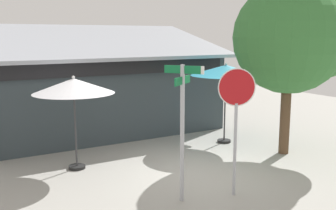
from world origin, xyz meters
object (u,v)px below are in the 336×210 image
object	(u,v)px
street_sign_post	(182,120)
shade_tree	(294,39)
patio_umbrella_ivory_left	(74,87)
patio_umbrella_teal_center	(226,71)
stop_sign	(236,107)

from	to	relation	value
street_sign_post	shade_tree	bearing A→B (deg)	15.99
patio_umbrella_ivory_left	patio_umbrella_teal_center	xyz separation A→B (m)	(5.01, 0.10, 0.17)
patio_umbrella_teal_center	stop_sign	bearing A→B (deg)	-125.71
stop_sign	shade_tree	size ratio (longest dim) A/B	0.56
patio_umbrella_ivory_left	street_sign_post	bearing A→B (deg)	-67.75
stop_sign	patio_umbrella_teal_center	bearing A→B (deg)	54.29
street_sign_post	patio_umbrella_ivory_left	distance (m)	3.43
street_sign_post	patio_umbrella_ivory_left	size ratio (longest dim) A/B	1.17
patio_umbrella_ivory_left	patio_umbrella_teal_center	bearing A→B (deg)	1.12
patio_umbrella_ivory_left	shade_tree	xyz separation A→B (m)	(5.90, -1.83, 1.18)
stop_sign	patio_umbrella_teal_center	world-z (taller)	stop_sign
stop_sign	shade_tree	distance (m)	4.08
street_sign_post	stop_sign	distance (m)	1.21
street_sign_post	patio_umbrella_teal_center	xyz separation A→B (m)	(3.72, 3.25, 0.60)
street_sign_post	stop_sign	bearing A→B (deg)	-15.82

